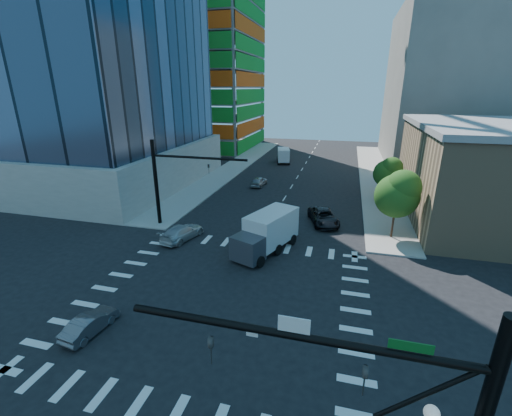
% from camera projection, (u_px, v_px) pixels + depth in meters
% --- Properties ---
extents(ground, '(160.00, 160.00, 0.00)m').
position_uv_depth(ground, '(223.00, 299.00, 24.09)').
color(ground, black).
rests_on(ground, ground).
extents(road_markings, '(20.00, 20.00, 0.01)m').
position_uv_depth(road_markings, '(223.00, 299.00, 24.09)').
color(road_markings, silver).
rests_on(road_markings, ground).
extents(sidewalk_ne, '(5.00, 60.00, 0.15)m').
position_uv_depth(sidewalk_ne, '(375.00, 176.00, 57.52)').
color(sidewalk_ne, '#9A9792').
rests_on(sidewalk_ne, ground).
extents(sidewalk_nw, '(5.00, 60.00, 0.15)m').
position_uv_depth(sidewalk_nw, '(234.00, 167.00, 63.54)').
color(sidewalk_nw, '#9A9792').
rests_on(sidewalk_nw, ground).
extents(construction_building, '(25.16, 34.50, 70.60)m').
position_uv_depth(construction_building, '(200.00, 39.00, 78.95)').
color(construction_building, slate).
rests_on(construction_building, ground).
extents(bg_building_ne, '(24.00, 30.00, 28.00)m').
position_uv_depth(bg_building_ne, '(461.00, 88.00, 63.07)').
color(bg_building_ne, slate).
rests_on(bg_building_ne, ground).
extents(signal_mast_nw, '(10.20, 0.40, 9.00)m').
position_uv_depth(signal_mast_nw, '(168.00, 176.00, 35.15)').
color(signal_mast_nw, black).
rests_on(signal_mast_nw, sidewalk_nw).
extents(tree_south, '(4.16, 4.16, 6.82)m').
position_uv_depth(tree_south, '(399.00, 193.00, 32.16)').
color(tree_south, '#382316').
rests_on(tree_south, sidewalk_ne).
extents(tree_north, '(3.54, 3.52, 5.78)m').
position_uv_depth(tree_north, '(389.00, 172.00, 43.26)').
color(tree_north, '#382316').
rests_on(tree_north, sidewalk_ne).
extents(car_nb_far, '(4.16, 6.06, 1.54)m').
position_uv_depth(car_nb_far, '(323.00, 217.00, 37.25)').
color(car_nb_far, black).
rests_on(car_nb_far, ground).
extents(car_sb_near, '(3.21, 5.37, 1.46)m').
position_uv_depth(car_sb_near, '(182.00, 232.00, 33.38)').
color(car_sb_near, silver).
rests_on(car_sb_near, ground).
extents(car_sb_mid, '(1.92, 4.23, 1.41)m').
position_uv_depth(car_sb_mid, '(259.00, 181.00, 51.58)').
color(car_sb_mid, '#95979C').
rests_on(car_sb_mid, ground).
extents(car_sb_cross, '(1.69, 3.81, 1.22)m').
position_uv_depth(car_sb_cross, '(90.00, 324.00, 20.65)').
color(car_sb_cross, '#55555A').
rests_on(car_sb_cross, ground).
extents(box_truck_near, '(5.02, 7.24, 3.50)m').
position_uv_depth(box_truck_near, '(265.00, 236.00, 30.48)').
color(box_truck_near, black).
rests_on(box_truck_near, ground).
extents(box_truck_far, '(3.49, 5.87, 2.88)m').
position_uv_depth(box_truck_far, '(283.00, 156.00, 67.67)').
color(box_truck_far, black).
rests_on(box_truck_far, ground).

